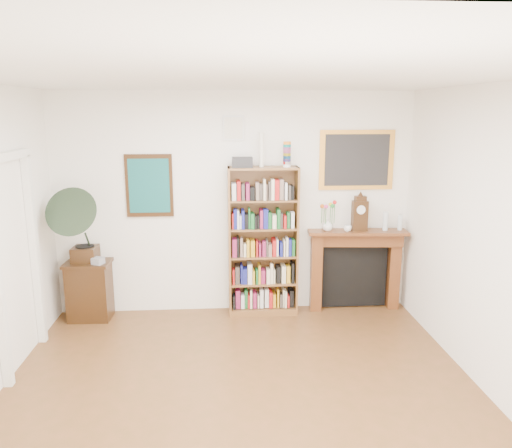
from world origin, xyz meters
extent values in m
cube|color=brown|center=(0.00, 0.00, -0.01)|extent=(4.50, 5.00, 0.01)
cube|color=white|center=(0.00, 0.00, 2.80)|extent=(4.50, 5.00, 0.01)
cube|color=white|center=(0.00, 2.50, 1.40)|extent=(4.50, 0.01, 2.80)
cube|color=white|center=(-2.21, 1.67, 1.05)|extent=(0.08, 0.08, 2.10)
cube|color=white|center=(-2.21, 1.20, 2.13)|extent=(0.08, 1.02, 0.08)
cube|color=black|center=(-1.05, 2.48, 1.65)|extent=(0.58, 0.03, 0.78)
cube|color=#13595A|center=(-1.05, 2.46, 1.65)|extent=(0.50, 0.01, 0.67)
cube|color=white|center=(0.00, 2.48, 2.35)|extent=(0.26, 0.03, 0.30)
cube|color=silver|center=(0.00, 2.46, 2.35)|extent=(0.22, 0.01, 0.26)
cube|color=gold|center=(1.55, 2.48, 1.95)|extent=(0.95, 0.03, 0.75)
cube|color=#262628|center=(1.55, 2.46, 1.95)|extent=(0.82, 0.01, 0.65)
cube|color=brown|center=(-0.07, 2.33, 0.94)|extent=(0.03, 0.31, 1.89)
cube|color=brown|center=(0.77, 2.33, 0.94)|extent=(0.03, 0.31, 1.89)
cube|color=brown|center=(0.35, 2.33, 1.88)|extent=(0.87, 0.31, 0.03)
cube|color=brown|center=(0.35, 2.33, 0.04)|extent=(0.87, 0.31, 0.08)
cube|color=brown|center=(0.35, 2.47, 0.94)|extent=(0.87, 0.02, 1.89)
cube|color=brown|center=(0.35, 2.33, 0.41)|extent=(0.82, 0.29, 0.02)
cube|color=brown|center=(0.35, 2.33, 0.77)|extent=(0.82, 0.29, 0.02)
cube|color=brown|center=(0.35, 2.33, 1.12)|extent=(0.82, 0.29, 0.02)
cube|color=brown|center=(0.35, 2.33, 1.48)|extent=(0.82, 0.29, 0.02)
cube|color=black|center=(-1.82, 2.28, 0.37)|extent=(0.56, 0.42, 0.74)
cube|color=#532B13|center=(1.05, 2.39, 0.51)|extent=(0.15, 0.20, 1.03)
cube|color=#532B13|center=(2.08, 2.39, 0.51)|extent=(0.15, 0.20, 1.03)
cube|color=#532B13|center=(1.57, 2.39, 0.94)|extent=(1.18, 0.28, 0.17)
cube|color=#532B13|center=(1.57, 2.35, 1.05)|extent=(1.28, 0.40, 0.04)
cube|color=black|center=(1.57, 2.44, 0.43)|extent=(0.85, 0.09, 0.82)
cube|color=black|center=(-1.85, 2.34, 0.83)|extent=(0.30, 0.30, 0.18)
cylinder|color=black|center=(-1.85, 2.34, 0.93)|extent=(0.23, 0.23, 0.01)
cone|color=#2C402E|center=(-1.85, 2.16, 1.32)|extent=(0.61, 0.75, 0.75)
cube|color=#B7B7C4|center=(-1.66, 2.18, 0.78)|extent=(0.16, 0.16, 0.08)
cube|color=black|center=(1.58, 2.35, 1.26)|extent=(0.20, 0.12, 0.38)
cylinder|color=white|center=(1.58, 2.29, 1.35)|extent=(0.11, 0.02, 0.11)
cube|color=black|center=(1.58, 2.35, 1.48)|extent=(0.15, 0.10, 0.07)
imported|color=silver|center=(1.18, 2.37, 1.14)|extent=(0.16, 0.16, 0.15)
imported|color=white|center=(1.43, 2.31, 1.10)|extent=(0.11, 0.11, 0.08)
cylinder|color=silver|center=(1.92, 2.34, 1.19)|extent=(0.07, 0.07, 0.24)
cylinder|color=silver|center=(2.11, 2.34, 1.17)|extent=(0.06, 0.06, 0.20)
camera|label=1|loc=(-0.16, -3.72, 2.55)|focal=35.00mm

